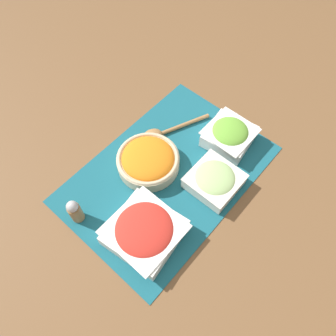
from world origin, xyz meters
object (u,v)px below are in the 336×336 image
cucumber_bowl (215,180)px  pepper_shaker (75,211)px  carrot_bowl (148,160)px  lettuce_bowl (229,134)px  wooden_spoon (161,133)px  tomato_bowl (145,231)px

cucumber_bowl → pepper_shaker: pepper_shaker is taller
carrot_bowl → cucumber_bowl: bearing=112.6°
pepper_shaker → lettuce_bowl: bearing=161.8°
lettuce_bowl → wooden_spoon: bearing=-54.8°
tomato_bowl → wooden_spoon: 0.32m
tomato_bowl → cucumber_bowl: size_ratio=1.40×
wooden_spoon → lettuce_bowl: bearing=125.2°
wooden_spoon → pepper_shaker: 0.35m
tomato_bowl → wooden_spoon: (-0.27, -0.18, -0.02)m
carrot_bowl → wooden_spoon: bearing=-156.3°
carrot_bowl → pepper_shaker: pepper_shaker is taller
carrot_bowl → lettuce_bowl: size_ratio=1.22×
carrot_bowl → wooden_spoon: size_ratio=0.82×
tomato_bowl → cucumber_bowl: (-0.24, 0.04, -0.01)m
wooden_spoon → carrot_bowl: bearing=23.7°
tomato_bowl → cucumber_bowl: bearing=169.8°
carrot_bowl → cucumber_bowl: carrot_bowl is taller
lettuce_bowl → tomato_bowl: bearing=2.4°
carrot_bowl → lettuce_bowl: 0.26m
tomato_bowl → cucumber_bowl: 0.24m
carrot_bowl → pepper_shaker: (0.24, -0.03, 0.01)m
wooden_spoon → cucumber_bowl: bearing=82.4°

